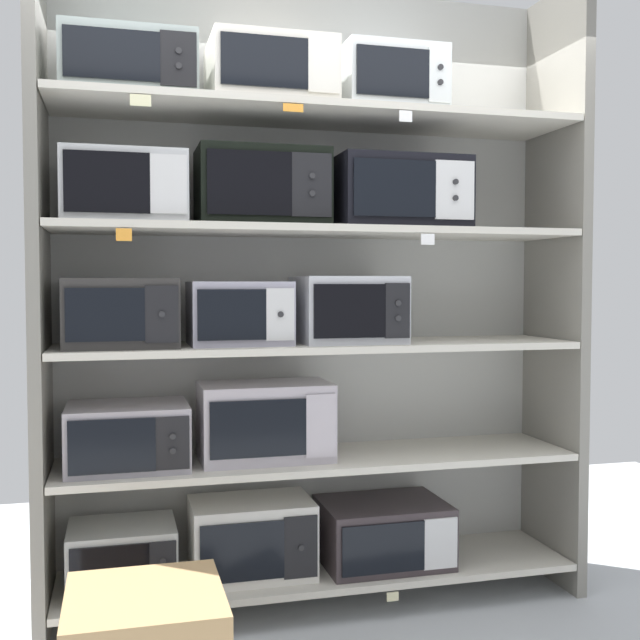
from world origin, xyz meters
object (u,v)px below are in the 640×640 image
Objects in this scene: microwave_5 at (121,313)px; microwave_9 at (262,188)px; microwave_13 at (390,82)px; microwave_4 at (265,421)px; microwave_0 at (122,556)px; microwave_1 at (251,538)px; microwave_8 at (124,189)px; microwave_12 at (270,76)px; microwave_3 at (128,436)px; microwave_7 at (348,309)px; microwave_11 at (129,67)px; microwave_10 at (397,194)px; microwave_6 at (239,313)px; microwave_2 at (383,532)px.

microwave_9 reaches higher than microwave_5.
microwave_4 is at bearing 180.00° from microwave_13.
microwave_0 is 0.84× the size of microwave_1.
microwave_5 is at bearing 179.13° from microwave_8.
microwave_12 is 1.15× the size of microwave_13.
microwave_7 is at bearing 0.01° from microwave_3.
microwave_8 reaches higher than microwave_1.
microwave_0 is 0.82× the size of microwave_11.
microwave_10 is at bearing 0.02° from microwave_7.
microwave_0 is 2.34m from microwave_13.
microwave_11 is (-0.54, 0.00, 0.47)m from microwave_9.
microwave_3 is 1.09× the size of microwave_5.
microwave_13 reaches higher than microwave_10.
microwave_0 is at bearing -179.98° from microwave_6.
microwave_0 is 0.76× the size of microwave_10.
microwave_10 is at bearing -0.00° from microwave_5.
microwave_9 reaches higher than microwave_2.
microwave_1 is 0.60m from microwave_2.
microwave_6 is at bearing -179.87° from microwave_1.
microwave_13 is (0.57, -0.00, 1.48)m from microwave_4.
microwave_6 is at bearing 0.02° from microwave_0.
microwave_4 reaches higher than microwave_1.
microwave_11 reaches higher than microwave_4.
microwave_5 reaches higher than microwave_1.
microwave_13 is at bearing 0.01° from microwave_12.
microwave_2 is 1.24× the size of microwave_13.
microwave_7 is at bearing -179.98° from microwave_10.
microwave_12 is (0.09, 0.00, 1.98)m from microwave_1.
microwave_13 is at bearing 0.01° from microwave_1.
microwave_4 is 1.05× the size of microwave_11.
microwave_10 reaches higher than microwave_3.
microwave_3 is 1.01× the size of microwave_8.
microwave_3 is at bearing -1.83° from microwave_8.
microwave_7 reaches higher than microwave_2.
microwave_9 is at bearing -0.02° from microwave_5.
microwave_11 is 1.12m from microwave_13.
microwave_11 is (-0.93, 0.00, 0.99)m from microwave_7.
microwave_3 is at bearing -179.96° from microwave_4.
microwave_13 reaches higher than microwave_2.
microwave_12 is at bearing 0.03° from microwave_0.
microwave_6 is (-0.65, -0.00, 1.00)m from microwave_2.
microwave_5 is at bearing 179.99° from microwave_2.
microwave_8 is 0.49m from microwave_11.
microwave_11 is at bearing 179.98° from microwave_9.
microwave_10 is at bearing 0.02° from microwave_2.
microwave_0 is 0.54m from microwave_1.
microwave_9 reaches higher than microwave_4.
microwave_3 is at bearing -179.98° from microwave_6.
microwave_8 is (0.02, -0.00, 0.50)m from microwave_5.
microwave_11 is (-0.44, 0.00, 1.00)m from microwave_6.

